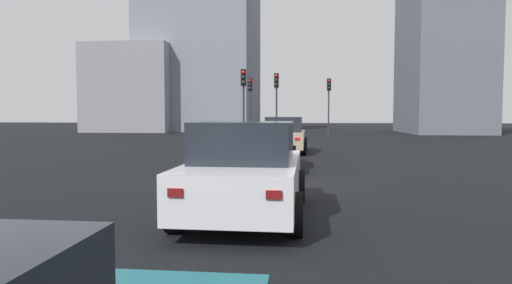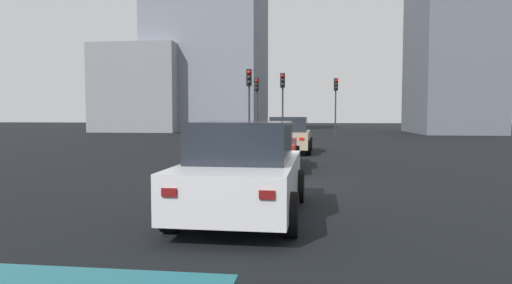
{
  "view_description": "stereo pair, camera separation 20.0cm",
  "coord_description": "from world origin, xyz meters",
  "px_view_note": "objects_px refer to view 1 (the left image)",
  "views": [
    {
      "loc": [
        -11.42,
        -0.99,
        1.73
      ],
      "look_at": [
        -1.88,
        -0.01,
        1.14
      ],
      "focal_mm": 31.23,
      "sensor_mm": 36.0,
      "label": 1
    },
    {
      "loc": [
        -11.4,
        -1.19,
        1.73
      ],
      "look_at": [
        -1.88,
        -0.01,
        1.14
      ],
      "focal_mm": 31.23,
      "sensor_mm": 36.0,
      "label": 2
    }
  ],
  "objects_px": {
    "traffic_light_far_left": "(329,95)",
    "traffic_light_near_right": "(276,93)",
    "traffic_light_far_right": "(243,91)",
    "car_beige_lead": "(284,136)",
    "car_white_third": "(246,171)",
    "car_red_second": "(264,146)",
    "traffic_light_near_left": "(250,95)"
  },
  "relations": [
    {
      "from": "car_white_third",
      "to": "traffic_light_far_left",
      "type": "bearing_deg",
      "value": -5.53
    },
    {
      "from": "car_white_third",
      "to": "traffic_light_near_right",
      "type": "xyz_separation_m",
      "value": [
        20.51,
        0.66,
        2.32
      ]
    },
    {
      "from": "car_red_second",
      "to": "traffic_light_near_left",
      "type": "xyz_separation_m",
      "value": [
        17.22,
        2.45,
        2.37
      ]
    },
    {
      "from": "traffic_light_near_right",
      "to": "traffic_light_far_left",
      "type": "height_order",
      "value": "traffic_light_far_left"
    },
    {
      "from": "traffic_light_near_left",
      "to": "traffic_light_far_left",
      "type": "bearing_deg",
      "value": 116.17
    },
    {
      "from": "car_beige_lead",
      "to": "traffic_light_far_right",
      "type": "bearing_deg",
      "value": 33.64
    },
    {
      "from": "car_beige_lead",
      "to": "car_red_second",
      "type": "xyz_separation_m",
      "value": [
        -5.97,
        0.43,
        -0.07
      ]
    },
    {
      "from": "traffic_light_far_left",
      "to": "car_beige_lead",
      "type": "bearing_deg",
      "value": -19.52
    },
    {
      "from": "car_beige_lead",
      "to": "car_white_third",
      "type": "xyz_separation_m",
      "value": [
        -12.72,
        0.16,
        -0.0
      ]
    },
    {
      "from": "car_beige_lead",
      "to": "car_white_third",
      "type": "relative_size",
      "value": 1.0
    },
    {
      "from": "car_red_second",
      "to": "traffic_light_far_right",
      "type": "distance_m",
      "value": 10.16
    },
    {
      "from": "traffic_light_near_left",
      "to": "traffic_light_far_left",
      "type": "distance_m",
      "value": 6.07
    },
    {
      "from": "traffic_light_near_right",
      "to": "traffic_light_far_right",
      "type": "bearing_deg",
      "value": -16.78
    },
    {
      "from": "car_beige_lead",
      "to": "car_red_second",
      "type": "relative_size",
      "value": 0.93
    },
    {
      "from": "car_red_second",
      "to": "traffic_light_far_right",
      "type": "xyz_separation_m",
      "value": [
        9.7,
        1.94,
        2.29
      ]
    },
    {
      "from": "traffic_light_near_right",
      "to": "traffic_light_far_right",
      "type": "height_order",
      "value": "traffic_light_near_right"
    },
    {
      "from": "traffic_light_far_left",
      "to": "traffic_light_near_left",
      "type": "bearing_deg",
      "value": -76.54
    },
    {
      "from": "traffic_light_near_right",
      "to": "car_white_third",
      "type": "bearing_deg",
      "value": 5.98
    },
    {
      "from": "car_white_third",
      "to": "traffic_light_far_left",
      "type": "height_order",
      "value": "traffic_light_far_left"
    },
    {
      "from": "car_beige_lead",
      "to": "traffic_light_far_right",
      "type": "distance_m",
      "value": 4.95
    },
    {
      "from": "traffic_light_far_left",
      "to": "traffic_light_near_right",
      "type": "bearing_deg",
      "value": -40.24
    },
    {
      "from": "traffic_light_near_left",
      "to": "traffic_light_far_left",
      "type": "xyz_separation_m",
      "value": [
        2.21,
        -5.65,
        0.08
      ]
    },
    {
      "from": "car_beige_lead",
      "to": "traffic_light_far_left",
      "type": "height_order",
      "value": "traffic_light_far_left"
    },
    {
      "from": "traffic_light_near_left",
      "to": "traffic_light_far_left",
      "type": "height_order",
      "value": "traffic_light_far_left"
    },
    {
      "from": "car_red_second",
      "to": "car_white_third",
      "type": "relative_size",
      "value": 1.07
    },
    {
      "from": "car_white_third",
      "to": "traffic_light_far_left",
      "type": "relative_size",
      "value": 0.94
    },
    {
      "from": "car_beige_lead",
      "to": "traffic_light_near_right",
      "type": "distance_m",
      "value": 8.17
    },
    {
      "from": "traffic_light_far_right",
      "to": "traffic_light_far_left",
      "type": "bearing_deg",
      "value": 150.46
    },
    {
      "from": "car_beige_lead",
      "to": "traffic_light_far_left",
      "type": "xyz_separation_m",
      "value": [
        13.46,
        -2.78,
        2.38
      ]
    },
    {
      "from": "car_white_third",
      "to": "traffic_light_far_right",
      "type": "xyz_separation_m",
      "value": [
        16.46,
        2.21,
        2.23
      ]
    },
    {
      "from": "car_red_second",
      "to": "car_white_third",
      "type": "bearing_deg",
      "value": -178.69
    },
    {
      "from": "car_beige_lead",
      "to": "traffic_light_far_left",
      "type": "distance_m",
      "value": 13.95
    }
  ]
}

